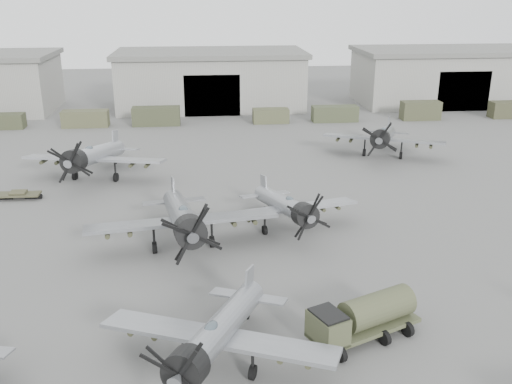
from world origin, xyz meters
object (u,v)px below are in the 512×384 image
(aircraft_near_1, at_px, (216,335))
(aircraft_far_0, at_px, (93,156))
(aircraft_mid_2, at_px, (287,206))
(aircraft_far_1, at_px, (384,136))
(aircraft_mid_1, at_px, (183,218))
(fuel_tanker, at_px, (363,316))

(aircraft_near_1, height_order, aircraft_far_0, aircraft_far_0)
(aircraft_mid_2, relative_size, aircraft_far_1, 0.89)
(aircraft_mid_1, xyz_separation_m, fuel_tanker, (9.75, -11.90, -1.09))
(aircraft_mid_1, height_order, fuel_tanker, aircraft_mid_1)
(aircraft_mid_2, height_order, aircraft_far_0, aircraft_far_0)
(aircraft_far_1, bearing_deg, aircraft_mid_2, -102.11)
(aircraft_near_1, distance_m, fuel_tanker, 8.19)
(aircraft_mid_2, bearing_deg, aircraft_far_1, 41.05)
(aircraft_mid_1, bearing_deg, aircraft_far_0, 110.00)
(aircraft_mid_2, bearing_deg, aircraft_far_0, 126.54)
(aircraft_far_0, xyz_separation_m, fuel_tanker, (18.74, -28.48, -1.11))
(fuel_tanker, bearing_deg, aircraft_near_1, 171.47)
(aircraft_near_1, xyz_separation_m, aircraft_mid_1, (-1.89, 14.08, 0.33))
(aircraft_mid_2, distance_m, fuel_tanker, 14.64)
(aircraft_near_1, distance_m, aircraft_far_1, 40.77)
(fuel_tanker, bearing_deg, aircraft_mid_1, 105.28)
(aircraft_near_1, bearing_deg, aircraft_far_0, 131.87)
(aircraft_mid_2, xyz_separation_m, aircraft_far_0, (-16.78, 13.99, 0.42))
(aircraft_far_0, height_order, fuel_tanker, aircraft_far_0)
(aircraft_far_1, bearing_deg, aircraft_mid_1, -111.28)
(aircraft_far_0, xyz_separation_m, aircraft_far_1, (30.35, 5.17, -0.10))
(aircraft_far_0, bearing_deg, aircraft_mid_1, -48.95)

